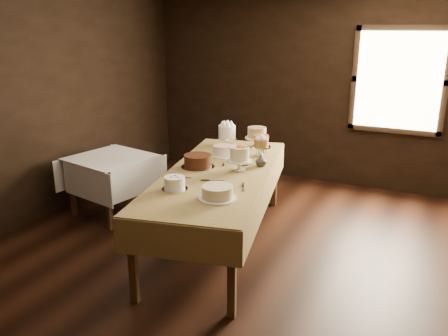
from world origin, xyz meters
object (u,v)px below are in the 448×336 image
cake_server_a (217,181)px  cake_flowers (239,160)px  cake_chocolate (198,162)px  flower_vase (261,160)px  cake_server_d (254,164)px  cake_caramel (261,147)px  side_table (111,164)px  cake_server_c (224,162)px  cake_cream (217,193)px  cake_meringue (227,136)px  display_table (219,177)px  cake_server_b (243,189)px  cake_speckled (257,138)px  cake_server_e (184,177)px  cake_swirl (175,184)px  cake_lattice (223,151)px

cake_server_a → cake_flowers: bearing=60.2°
cake_chocolate → flower_vase: 0.69m
cake_server_d → cake_caramel: bearing=49.2°
side_table → cake_chocolate: size_ratio=2.64×
cake_server_a → cake_server_c: bearing=88.0°
cake_flowers → cake_cream: 0.86m
cake_cream → cake_meringue: bearing=113.2°
cake_chocolate → flower_vase: cake_chocolate is taller
display_table → cake_server_b: (0.46, -0.40, 0.07)m
cake_cream → cake_server_b: cake_cream is taller
cake_speckled → cake_server_e: 1.49m
cake_server_b → flower_vase: bearing=164.7°
cake_flowers → cake_server_e: (-0.41, -0.46, -0.11)m
cake_speckled → cake_chocolate: bearing=-101.7°
side_table → cake_server_d: size_ratio=4.38×
cake_caramel → cake_flowers: bearing=-89.6°
cake_swirl → cake_server_c: cake_swirl is taller
side_table → cake_swirl: (1.48, -0.86, 0.24)m
cake_server_e → cake_meringue: bearing=91.6°
cake_chocolate → cake_speckled: bearing=78.3°
cake_caramel → cake_swirl: cake_caramel is taller
cake_server_b → flower_vase: size_ratio=1.81×
cake_server_a → cake_swirl: bearing=-144.3°
cake_meringue → cake_flowers: 1.05m
display_table → side_table: display_table is taller
cake_caramel → cake_chocolate: bearing=-121.0°
cake_caramel → cake_server_e: cake_caramel is taller
cake_server_b → cake_server_c: same height
cake_meringue → cake_lattice: (0.17, -0.45, -0.07)m
side_table → cake_chocolate: 1.37m
cake_swirl → cake_server_b: bearing=26.8°
display_table → cake_server_a: size_ratio=12.05×
cake_speckled → cake_server_d: 0.81m
cake_speckled → flower_vase: cake_speckled is taller
cake_swirl → cake_server_e: cake_swirl is taller
cake_meringue → cake_server_b: cake_meringue is taller
cake_cream → cake_server_c: size_ratio=1.63×
side_table → cake_caramel: bearing=18.1°
cake_cream → flower_vase: (-0.02, 1.08, 0.01)m
cake_cream → cake_chocolate: bearing=129.8°
display_table → cake_server_c: bearing=106.9°
cake_caramel → cake_flowers: cake_flowers is taller
cake_server_a → cake_server_e: size_ratio=1.00×
cake_server_a → cake_cream: bearing=-85.1°
cake_lattice → cake_flowers: bearing=-47.0°
cake_server_e → flower_vase: flower_vase is taller
side_table → cake_server_a: size_ratio=4.38×
cake_cream → cake_server_b: (0.11, 0.32, -0.05)m
cake_swirl → flower_vase: size_ratio=1.87×
cake_meringue → cake_server_b: 1.64m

